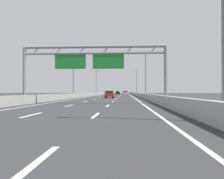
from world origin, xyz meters
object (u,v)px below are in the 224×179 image
Objects in this scene: streetlamp_right_mid at (145,72)px; green_car at (126,93)px; red_car at (109,94)px; streetlamp_right_far at (136,81)px; black_car at (118,93)px; sign_gantry at (93,60)px; streetlamp_left_far at (97,81)px; white_car at (125,93)px; streetlamp_left_mid at (74,73)px.

streetlamp_right_mid is 79.78m from green_car.
red_car is (-7.39, -0.28, -4.63)m from streetlamp_right_mid.
streetlamp_right_far reaches higher than black_car.
red_car is 79.92m from green_car.
streetlamp_left_far reaches higher than sign_gantry.
white_car is (3.55, 68.03, -4.02)m from sign_gantry.
sign_gantry is 68.24m from white_car.
streetlamp_left_far is at bearing -116.26° from black_car.
streetlamp_right_far is 40.10m from green_car.
black_car is (-7.46, 55.04, -4.64)m from streetlamp_right_mid.
black_car is at bearing 63.74° from streetlamp_left_far.
streetlamp_right_far reaches higher than white_car.
red_car is (7.54, -0.28, -4.63)m from streetlamp_left_mid.
streetlamp_right_far reaches higher than red_car.
black_car is at bearing 82.27° from streetlamp_left_mid.
green_car is at bearing 95.40° from streetlamp_right_far.
white_car is 36.23m from green_car.
streetlamp_left_mid is 2.13× the size of green_car.
green_car is (3.64, 79.84, -0.02)m from red_car.
streetlamp_right_mid is at bearing 72.93° from sign_gantry.
red_car is at bearing -177.82° from streetlamp_right_mid.
green_car is at bearing 87.39° from red_car.
streetlamp_right_mid reaches higher than white_car.
black_car is (-7.46, 15.14, -4.64)m from streetlamp_right_far.
black_car is 0.99× the size of red_car.
red_car reaches higher than black_car.
green_car is (11.18, 39.65, -4.65)m from streetlamp_left_far.
black_car is at bearing 97.72° from streetlamp_right_mid.
streetlamp_left_far and streetlamp_right_far have the same top height.
streetlamp_right_far is at bearing -63.75° from black_car.
black_car is at bearing 89.91° from sign_gantry.
green_car is at bearing 89.56° from white_car.
streetlamp_right_far is (14.93, 0.00, 0.00)m from streetlamp_left_far.
streetlamp_left_mid is 1.00× the size of streetlamp_left_far.
black_car is 24.79m from green_car.
streetlamp_left_mid is 2.11× the size of red_car.
streetlamp_left_far is 12.32m from white_car.
black_car is at bearing 106.34° from white_car.
streetlamp_right_mid is 39.90m from streetlamp_right_far.
streetlamp_left_far is 2.13× the size of green_car.
streetlamp_right_far is (0.00, 39.90, 0.00)m from streetlamp_right_mid.
sign_gantry is at bearing -96.69° from streetlamp_right_far.
sign_gantry is at bearing -83.51° from streetlamp_left_far.
streetlamp_left_far is (-14.93, 39.90, 0.00)m from streetlamp_right_mid.
streetlamp_left_mid is 39.90m from streetlamp_left_far.
streetlamp_left_mid reaches higher than green_car.
red_car is at bearing -100.42° from streetlamp_right_far.
green_car is at bearing 92.70° from streetlamp_right_mid.
green_car is (0.28, 36.22, -0.04)m from white_car.
streetlamp_right_mid and streetlamp_right_far have the same top height.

